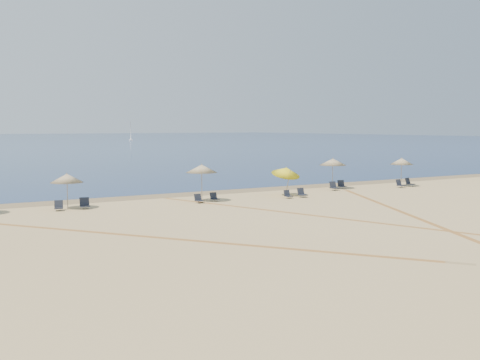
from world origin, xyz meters
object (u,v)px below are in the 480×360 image
object	(u,v)px
chair_9	(342,185)
sailboat_1	(131,135)
umbrella_4	(333,162)
chair_5	(214,197)
chair_8	(334,186)
umbrella_2	(202,169)
umbrella_5	(402,161)
umbrella_1	(67,178)
chair_6	(288,195)
chair_3	(85,204)
chair_11	(409,183)
chair_2	(59,206)
umbrella_3	(286,171)
chair_10	(400,184)
chair_4	(199,199)
chair_7	(302,193)

from	to	relation	value
chair_9	sailboat_1	xyz separation A→B (m)	(38.10, 165.46, 1.83)
umbrella_4	chair_9	size ratio (longest dim) A/B	3.26
chair_5	chair_8	xyz separation A→B (m)	(11.59, 1.15, 0.05)
umbrella_2	chair_9	world-z (taller)	umbrella_2
umbrella_5	sailboat_1	distance (m)	169.91
umbrella_1	chair_6	xyz separation A→B (m)	(15.13, -2.53, -1.69)
umbrella_2	chair_8	size ratio (longest dim) A/B	3.61
chair_3	chair_8	xyz separation A→B (m)	(20.39, 0.36, 0.00)
umbrella_2	umbrella_4	xyz separation A→B (m)	(13.02, 1.82, -0.04)
chair_11	chair_2	bearing A→B (deg)	166.22
umbrella_4	chair_6	distance (m)	7.83
umbrella_3	chair_10	xyz separation A→B (m)	(11.70, -0.10, -1.56)
umbrella_2	chair_11	distance (m)	20.18
chair_6	chair_10	size ratio (longest dim) A/B	0.82
chair_2	umbrella_2	bearing A→B (deg)	10.21
umbrella_1	chair_4	bearing A→B (deg)	-10.66
chair_4	chair_10	distance (m)	19.15
umbrella_1	chair_3	xyz separation A→B (m)	(0.94, -0.51, -1.63)
sailboat_1	chair_8	bearing A→B (deg)	-88.01
umbrella_3	chair_2	size ratio (longest dim) A/B	3.41
chair_4	chair_3	bearing A→B (deg)	169.33
chair_3	chair_7	world-z (taller)	chair_3
chair_4	umbrella_2	bearing A→B (deg)	44.37
chair_11	umbrella_3	bearing A→B (deg)	168.26
umbrella_2	umbrella_4	size ratio (longest dim) A/B	1.02
umbrella_3	umbrella_2	bearing A→B (deg)	178.33
umbrella_2	umbrella_4	bearing A→B (deg)	7.94
chair_3	chair_4	xyz separation A→B (m)	(7.47, -1.07, -0.05)
chair_11	chair_3	bearing A→B (deg)	166.26
chair_2	chair_7	xyz separation A→B (m)	(17.02, -2.08, 0.02)
chair_6	chair_9	bearing A→B (deg)	18.73
umbrella_2	chair_8	distance (m)	12.60
chair_2	chair_10	xyz separation A→B (m)	(28.20, -0.87, 0.03)
umbrella_4	sailboat_1	bearing A→B (deg)	76.75
chair_6	umbrella_5	bearing A→B (deg)	4.33
umbrella_5	chair_10	distance (m)	2.12
chair_4	chair_6	size ratio (longest dim) A/B	1.02
chair_4	chair_5	distance (m)	1.37
chair_10	chair_11	world-z (taller)	chair_11
umbrella_3	umbrella_5	xyz separation A→B (m)	(12.46, 0.52, 0.33)
chair_3	chair_5	world-z (taller)	chair_3
umbrella_5	chair_7	world-z (taller)	umbrella_5
umbrella_1	chair_10	world-z (taller)	umbrella_1
umbrella_2	chair_2	bearing A→B (deg)	176.60
umbrella_5	chair_3	distance (m)	27.43
chair_5	chair_10	bearing A→B (deg)	0.78
chair_3	chair_8	distance (m)	20.39
chair_5	chair_10	distance (m)	17.81
chair_3	sailboat_1	bearing A→B (deg)	78.05
chair_3	chair_6	bearing A→B (deg)	-0.25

